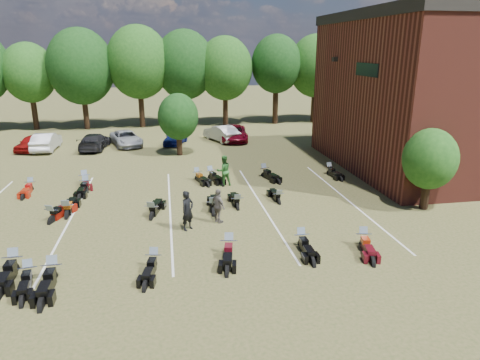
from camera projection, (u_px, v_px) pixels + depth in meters
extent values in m
plane|color=brown|center=(235.00, 229.00, 20.42)|extent=(160.00, 160.00, 0.00)
imported|color=maroon|center=(32.00, 143.00, 35.95)|extent=(2.41, 4.07, 1.30)
imported|color=#B7B7BC|center=(46.00, 141.00, 36.03)|extent=(1.60, 4.53, 1.49)
imported|color=#999CA2|center=(126.00, 138.00, 37.71)|extent=(3.47, 5.14, 1.31)
imported|color=black|center=(95.00, 141.00, 36.39)|extent=(2.39, 4.85, 1.35)
imported|color=#0C1659|center=(176.00, 137.00, 38.27)|extent=(2.57, 4.10, 1.30)
imported|color=#B0B0AB|center=(221.00, 133.00, 39.60)|extent=(3.16, 4.75, 1.48)
imported|color=#5E0513|center=(234.00, 133.00, 39.76)|extent=(2.89, 5.32, 1.42)
imported|color=#37363B|center=(359.00, 130.00, 40.70)|extent=(3.40, 5.89, 1.61)
imported|color=black|center=(188.00, 211.00, 20.12)|extent=(0.83, 0.81, 1.92)
imported|color=#266024|center=(224.00, 171.00, 26.64)|extent=(1.09, 0.94, 1.95)
imported|color=#5C564F|center=(218.00, 206.00, 20.97)|extent=(0.85, 1.10, 1.74)
cube|color=black|center=(335.00, 59.00, 31.03)|extent=(0.30, 0.40, 0.30)
cube|color=black|center=(367.00, 70.00, 26.49)|extent=(0.06, 3.00, 0.80)
cylinder|color=black|center=(39.00, 111.00, 44.48)|extent=(0.58, 0.58, 4.08)
ellipsoid|color=#1E4C19|center=(33.00, 68.00, 43.21)|extent=(6.00, 6.00, 6.90)
cylinder|color=black|center=(89.00, 110.00, 45.30)|extent=(0.57, 0.58, 4.08)
ellipsoid|color=#1E4C19|center=(84.00, 68.00, 44.03)|extent=(6.00, 6.00, 6.90)
cylinder|color=black|center=(137.00, 108.00, 46.12)|extent=(0.57, 0.58, 4.08)
ellipsoid|color=#1E4C19|center=(134.00, 67.00, 44.85)|extent=(6.00, 6.00, 6.90)
cylinder|color=black|center=(183.00, 107.00, 46.94)|extent=(0.58, 0.58, 4.08)
ellipsoid|color=#1E4C19|center=(182.00, 67.00, 45.67)|extent=(6.00, 6.00, 6.90)
cylinder|color=black|center=(228.00, 106.00, 47.76)|extent=(0.57, 0.58, 4.08)
ellipsoid|color=#1E4C19|center=(228.00, 67.00, 46.49)|extent=(6.00, 6.00, 6.90)
cylinder|color=black|center=(272.00, 105.00, 48.58)|extent=(0.57, 0.58, 4.08)
ellipsoid|color=#1E4C19|center=(273.00, 66.00, 47.31)|extent=(6.00, 6.00, 6.90)
cylinder|color=black|center=(314.00, 104.00, 49.40)|extent=(0.57, 0.58, 4.08)
ellipsoid|color=#1E4C19|center=(316.00, 66.00, 48.13)|extent=(6.00, 6.00, 6.90)
cylinder|color=black|center=(355.00, 103.00, 50.22)|extent=(0.58, 0.58, 4.08)
ellipsoid|color=#1E4C19|center=(358.00, 66.00, 48.95)|extent=(6.00, 6.00, 6.90)
cylinder|color=black|center=(394.00, 103.00, 51.04)|extent=(0.58, 0.58, 4.08)
ellipsoid|color=#1E4C19|center=(398.00, 65.00, 49.77)|extent=(6.00, 6.00, 6.90)
cylinder|color=black|center=(425.00, 193.00, 22.83)|extent=(0.24, 0.24, 1.71)
sphere|color=#1E4C19|center=(430.00, 159.00, 22.27)|extent=(2.80, 2.80, 2.80)
cylinder|color=black|center=(179.00, 143.00, 34.40)|extent=(0.24, 0.24, 1.90)
sphere|color=#1E4C19|center=(178.00, 117.00, 33.76)|extent=(3.20, 3.20, 3.20)
cube|color=silver|center=(72.00, 217.00, 21.93)|extent=(0.10, 14.00, 0.01)
cube|color=silver|center=(170.00, 211.00, 22.75)|extent=(0.10, 14.00, 0.01)
cube|color=silver|center=(262.00, 205.00, 23.57)|extent=(0.10, 14.00, 0.01)
cube|color=silver|center=(347.00, 200.00, 24.39)|extent=(0.10, 14.00, 0.01)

